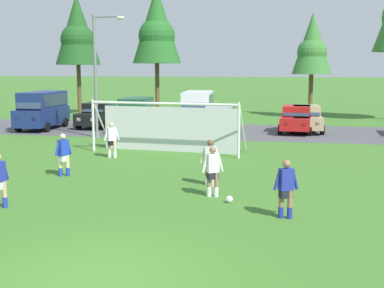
{
  "coord_description": "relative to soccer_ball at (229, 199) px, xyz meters",
  "views": [
    {
      "loc": [
        3.58,
        -8.89,
        4.13
      ],
      "look_at": [
        0.18,
        9.17,
        1.32
      ],
      "focal_mm": 47.03,
      "sensor_mm": 36.0,
      "label": 1
    }
  ],
  "objects": [
    {
      "name": "parked_car_slot_left",
      "position": [
        -11.16,
        17.99,
        0.77
      ],
      "size": [
        2.19,
        4.28,
        1.72
      ],
      "color": "black",
      "rests_on": "ground"
    },
    {
      "name": "parking_lot_strip",
      "position": [
        -1.93,
        17.46,
        -0.11
      ],
      "size": [
        52.0,
        8.4,
        0.01
      ],
      "primitive_type": "cube",
      "color": "#4C4C51",
      "rests_on": "ground"
    },
    {
      "name": "parked_car_slot_right",
      "position": [
        2.31,
        17.63,
        0.77
      ],
      "size": [
        2.27,
        4.32,
        1.72
      ],
      "color": "red",
      "rests_on": "ground"
    },
    {
      "name": "parked_car_slot_center_right",
      "position": [
        -2.51,
        16.95,
        0.77
      ],
      "size": [
        2.13,
        4.25,
        1.72
      ],
      "color": "#B2B2BC",
      "rests_on": "ground"
    },
    {
      "name": "tree_left_edge",
      "position": [
        -16.56,
        27.37,
        7.09
      ],
      "size": [
        3.93,
        3.93,
        10.48
      ],
      "color": "brown",
      "rests_on": "ground"
    },
    {
      "name": "player_winger_left",
      "position": [
        -0.92,
        2.15,
        0.71
      ],
      "size": [
        0.75,
        0.31,
        1.64
      ],
      "color": "brown",
      "rests_on": "ground"
    },
    {
      "name": "parked_car_slot_center",
      "position": [
        -4.23,
        18.37,
        1.23
      ],
      "size": [
        2.45,
        4.92,
        2.52
      ],
      "color": "silver",
      "rests_on": "ground"
    },
    {
      "name": "street_lamp",
      "position": [
        -9.21,
        13.1,
        3.58
      ],
      "size": [
        2.0,
        0.32,
        7.11
      ],
      "color": "slate",
      "rests_on": "ground"
    },
    {
      "name": "soccer_goal",
      "position": [
        -4.02,
        8.84,
        1.18
      ],
      "size": [
        7.57,
        2.64,
        2.57
      ],
      "color": "white",
      "rests_on": "ground"
    },
    {
      "name": "parked_car_slot_far_left",
      "position": [
        -14.53,
        16.38,
        1.23
      ],
      "size": [
        2.32,
        4.86,
        2.52
      ],
      "color": "navy",
      "rests_on": "ground"
    },
    {
      "name": "ground_plane",
      "position": [
        -1.93,
        8.9,
        -0.11
      ],
      "size": [
        400.0,
        400.0,
        0.0
      ],
      "primitive_type": "plane",
      "color": "#3D7028"
    },
    {
      "name": "parked_car_slot_far_right",
      "position": [
        2.91,
        18.13,
        0.77
      ],
      "size": [
        2.22,
        4.29,
        1.72
      ],
      "color": "tan",
      "rests_on": "ground"
    },
    {
      "name": "player_striker_near",
      "position": [
        -0.62,
        0.65,
        0.71
      ],
      "size": [
        0.7,
        0.41,
        1.64
      ],
      "color": "#936B4C",
      "rests_on": "ground"
    },
    {
      "name": "player_winger_right",
      "position": [
        1.7,
        -1.32,
        0.71
      ],
      "size": [
        0.72,
        0.39,
        1.64
      ],
      "color": "#936B4C",
      "rests_on": "ground"
    },
    {
      "name": "player_midfield_center",
      "position": [
        -6.67,
        2.67,
        0.71
      ],
      "size": [
        0.47,
        0.66,
        1.64
      ],
      "color": "beige",
      "rests_on": "ground"
    },
    {
      "name": "player_defender_far",
      "position": [
        -6.21,
        6.81,
        0.71
      ],
      "size": [
        0.67,
        0.47,
        1.64
      ],
      "color": "beige",
      "rests_on": "ground"
    },
    {
      "name": "soccer_ball",
      "position": [
        0.0,
        0.0,
        0.0
      ],
      "size": [
        0.22,
        0.22,
        0.22
      ],
      "color": "white",
      "rests_on": "ground"
    },
    {
      "name": "tree_center_back",
      "position": [
        3.6,
        28.04,
        5.8
      ],
      "size": [
        3.23,
        3.23,
        8.61
      ],
      "color": "brown",
      "rests_on": "ground"
    },
    {
      "name": "tree_mid_left",
      "position": [
        -9.04,
        26.07,
        7.28
      ],
      "size": [
        4.03,
        4.03,
        10.75
      ],
      "color": "brown",
      "rests_on": "ground"
    },
    {
      "name": "parked_car_slot_center_left",
      "position": [
        -8.03,
        16.54,
        1.0
      ],
      "size": [
        2.36,
        4.71,
        2.16
      ],
      "color": "#194C2D",
      "rests_on": "ground"
    }
  ]
}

